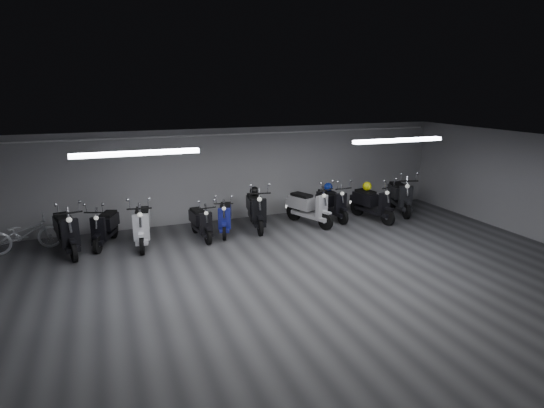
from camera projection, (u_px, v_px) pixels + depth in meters
name	position (u px, v px, depth m)	size (l,w,h in m)	color
floor	(299.00, 282.00, 9.37)	(14.00, 10.00, 0.01)	#373739
ceiling	(301.00, 149.00, 8.66)	(14.00, 10.00, 0.01)	gray
back_wall	(232.00, 174.00, 13.54)	(14.00, 0.01, 2.80)	gray
front_wall	(504.00, 350.00, 4.49)	(14.00, 0.01, 2.80)	gray
fluor_strip_left	(137.00, 153.00, 8.55)	(2.40, 0.18, 0.08)	white
fluor_strip_right	(398.00, 140.00, 10.61)	(2.40, 0.18, 0.08)	white
conduit	(232.00, 134.00, 13.15)	(0.05, 0.05, 13.60)	white
scooter_0	(66.00, 225.00, 10.79)	(0.66, 1.97, 1.47)	black
scooter_1	(104.00, 221.00, 11.38)	(0.58, 1.73, 1.29)	black
scooter_2	(142.00, 219.00, 11.35)	(0.64, 1.93, 1.43)	silver
scooter_3	(201.00, 217.00, 11.91)	(0.54, 1.63, 1.21)	black
scooter_4	(225.00, 212.00, 12.32)	(0.56, 1.67, 1.24)	navy
scooter_5	(256.00, 204.00, 12.73)	(0.66, 1.98, 1.48)	black
scooter_6	(309.00, 201.00, 13.09)	(0.64, 1.93, 1.44)	silver
scooter_7	(332.00, 198.00, 13.67)	(0.61, 1.82, 1.35)	black
scooter_8	(373.00, 198.00, 13.56)	(0.63, 1.90, 1.41)	black
scooter_9	(401.00, 191.00, 14.31)	(0.66, 1.99, 1.48)	black
bicycle	(24.00, 230.00, 11.00)	(0.60, 1.70, 1.10)	silver
helmet_0	(328.00, 187.00, 13.81)	(0.27, 0.27, 0.27)	navy
helmet_1	(367.00, 186.00, 13.69)	(0.28, 0.28, 0.28)	yellow
helmet_2	(254.00, 191.00, 12.91)	(0.27, 0.27, 0.27)	black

